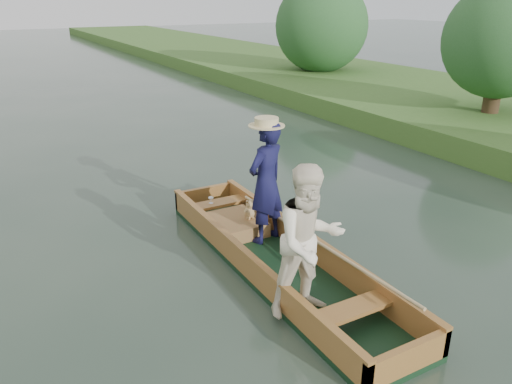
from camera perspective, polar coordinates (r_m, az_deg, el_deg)
ground at (r=7.06m, az=2.40°, el=-8.76°), size 120.00×120.00×0.00m
trees_far at (r=15.11m, az=-19.14°, el=16.39°), size 23.19×15.38×4.66m
punt at (r=6.55m, az=3.01°, el=-4.45°), size 1.38×5.00×1.96m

